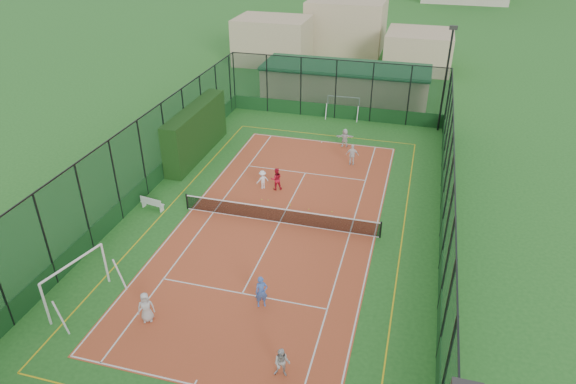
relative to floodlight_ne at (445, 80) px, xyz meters
The scene contains 18 objects.
ground 19.15m from the floodlight_ne, 117.39° to the right, with size 300.00×300.00×0.00m, color #236221.
court_slab 19.14m from the floodlight_ne, 117.39° to the right, with size 11.17×23.97×0.01m, color #AB4D26.
tennis_net 19.04m from the floodlight_ne, 117.39° to the right, with size 11.67×0.12×1.06m, color black, non-canonical shape.
perimeter_fence 18.77m from the floodlight_ne, 117.39° to the right, with size 18.12×34.12×5.00m, color #10301F, non-canonical shape.
floodlight_ne is the anchor object (origin of this frame).
clubhouse 10.47m from the floodlight_ne, 147.88° to the left, with size 15.20×7.20×3.15m, color tan, non-canonical shape.
hedge_left 19.47m from the floodlight_ne, 150.95° to the right, with size 1.24×8.27×3.62m, color black.
white_bench 24.02m from the floodlight_ne, 133.71° to the right, with size 1.52×0.42×0.85m, color white, non-canonical shape.
futsal_goal_near 30.05m from the floodlight_ne, 121.54° to the right, with size 1.01×3.47×2.24m, color white, non-canonical shape.
futsal_goal_far 8.63m from the floodlight_ne, behind, with size 2.77×0.80×1.79m, color white, non-canonical shape.
child_near_left 28.64m from the floodlight_ne, 115.07° to the right, with size 0.73×0.47×1.49m, color silver.
child_near_mid 24.91m from the floodlight_ne, 107.56° to the right, with size 0.58×0.38×1.60m, color #446AC1.
child_near_right 27.88m from the floodlight_ne, 101.38° to the right, with size 0.66×0.51×1.35m, color silver.
child_far_left 17.23m from the floodlight_ne, 129.66° to the right, with size 0.81×0.47×1.26m, color white.
child_far_right 10.47m from the floodlight_ne, 125.39° to the right, with size 0.89×0.37×1.52m, color white.
child_far_back 9.19m from the floodlight_ne, 142.53° to the right, with size 1.31×0.42×1.42m, color silver.
coach 16.58m from the floodlight_ne, 127.50° to the right, with size 0.73×0.57×1.50m, color red.
tennis_balls 17.32m from the floodlight_ne, 120.03° to the right, with size 4.55×0.44×0.07m.
Camera 1 is at (7.03, -23.92, 16.28)m, focal length 32.00 mm.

